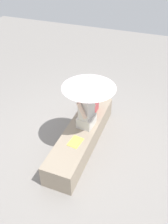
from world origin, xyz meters
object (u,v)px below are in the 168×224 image
object	(u,v)px
parasol	(89,82)
magazine	(75,142)
person_seated	(87,109)
handbag_black	(93,105)

from	to	relation	value
parasol	magazine	bearing A→B (deg)	170.77
person_seated	parasol	distance (m)	0.62
parasol	magazine	world-z (taller)	parasol
handbag_black	person_seated	bearing A→B (deg)	-177.51
parasol	handbag_black	distance (m)	0.99
person_seated	magazine	bearing A→B (deg)	178.30
person_seated	handbag_black	bearing A→B (deg)	2.49
person_seated	parasol	bearing A→B (deg)	-133.67
parasol	magazine	xyz separation A→B (m)	(-0.46, 0.07, -0.99)
handbag_black	magazine	xyz separation A→B (m)	(-0.97, -0.00, -0.15)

